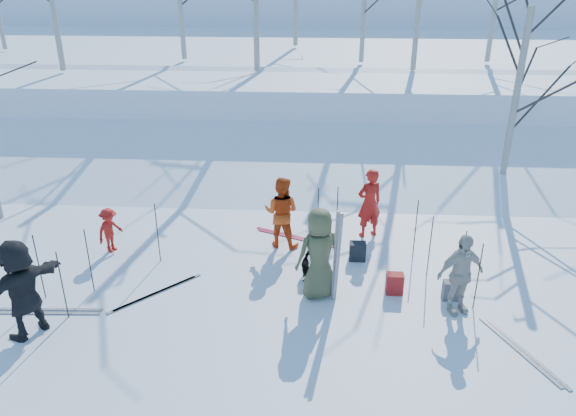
# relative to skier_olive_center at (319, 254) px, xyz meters

# --- Properties ---
(ground) EXTENTS (120.00, 120.00, 0.00)m
(ground) POSITION_rel_skier_olive_center_xyz_m (-0.64, -0.40, -0.89)
(ground) COLOR white
(ground) RESTS_ON ground
(snow_ramp) EXTENTS (70.00, 9.49, 4.12)m
(snow_ramp) POSITION_rel_skier_olive_center_xyz_m (-0.64, 6.60, -0.74)
(snow_ramp) COLOR white
(snow_ramp) RESTS_ON ground
(snow_plateau) EXTENTS (70.00, 18.00, 2.20)m
(snow_plateau) POSITION_rel_skier_olive_center_xyz_m (-0.64, 16.60, 0.11)
(snow_plateau) COLOR white
(snow_plateau) RESTS_ON ground
(far_hill) EXTENTS (90.00, 30.00, 6.00)m
(far_hill) POSITION_rel_skier_olive_center_xyz_m (-0.64, 37.60, 1.11)
(far_hill) COLOR white
(far_hill) RESTS_ON ground
(skier_olive_center) EXTENTS (1.03, 0.87, 1.79)m
(skier_olive_center) POSITION_rel_skier_olive_center_xyz_m (0.00, 0.00, 0.00)
(skier_olive_center) COLOR #47492C
(skier_olive_center) RESTS_ON ground
(skier_red_north) EXTENTS (0.70, 0.60, 1.63)m
(skier_red_north) POSITION_rel_skier_olive_center_xyz_m (1.11, 2.51, -0.08)
(skier_red_north) COLOR #B31710
(skier_red_north) RESTS_ON ground
(skier_redor_behind) EXTENTS (0.91, 0.78, 1.62)m
(skier_redor_behind) POSITION_rel_skier_olive_center_xyz_m (-0.83, 1.92, -0.08)
(skier_redor_behind) COLOR #C83F0F
(skier_redor_behind) RESTS_ON ground
(skier_red_seated) EXTENTS (0.61, 0.75, 1.01)m
(skier_red_seated) POSITION_rel_skier_olive_center_xyz_m (-4.51, 1.45, -0.39)
(skier_red_seated) COLOR #B31710
(skier_red_seated) RESTS_ON ground
(skier_cream_east) EXTENTS (0.99, 0.68, 1.56)m
(skier_cream_east) POSITION_rel_skier_olive_center_xyz_m (2.50, -0.38, -0.12)
(skier_cream_east) COLOR beige
(skier_cream_east) RESTS_ON ground
(skier_grey_west) EXTENTS (1.34, 1.68, 1.78)m
(skier_grey_west) POSITION_rel_skier_olive_center_xyz_m (-4.92, -1.45, -0.00)
(skier_grey_west) COLOR black
(skier_grey_west) RESTS_ON ground
(dog) EXTENTS (0.33, 0.61, 0.49)m
(dog) POSITION_rel_skier_olive_center_xyz_m (-0.21, 0.61, -0.65)
(dog) COLOR black
(dog) RESTS_ON ground
(upright_ski_left) EXTENTS (0.10, 0.17, 1.90)m
(upright_ski_left) POSITION_rel_skier_olive_center_xyz_m (0.30, -0.20, 0.06)
(upright_ski_left) COLOR silver
(upright_ski_left) RESTS_ON ground
(upright_ski_right) EXTENTS (0.14, 0.23, 1.89)m
(upright_ski_right) POSITION_rel_skier_olive_center_xyz_m (0.34, -0.24, 0.06)
(upright_ski_right) COLOR silver
(upright_ski_right) RESTS_ON ground
(ski_pair_a) EXTENTS (2.10, 2.10, 0.02)m
(ski_pair_a) POSITION_rel_skier_olive_center_xyz_m (-3.11, -0.16, -0.88)
(ski_pair_a) COLOR silver
(ski_pair_a) RESTS_ON ground
(ski_pair_b) EXTENTS (1.55, 2.04, 0.02)m
(ski_pair_b) POSITION_rel_skier_olive_center_xyz_m (-0.56, 2.30, -0.88)
(ski_pair_b) COLOR #B21934
(ski_pair_b) RESTS_ON ground
(ski_pair_c) EXTENTS (1.63, 2.05, 0.02)m
(ski_pair_c) POSITION_rel_skier_olive_center_xyz_m (3.36, -1.48, -0.88)
(ski_pair_c) COLOR silver
(ski_pair_c) RESTS_ON ground
(ski_pair_d) EXTENTS (0.36, 1.92, 0.02)m
(ski_pair_d) POSITION_rel_skier_olive_center_xyz_m (-4.88, -0.85, -0.88)
(ski_pair_d) COLOR silver
(ski_pair_d) RESTS_ON ground
(ski_pole_a) EXTENTS (0.02, 0.02, 1.34)m
(ski_pole_a) POSITION_rel_skier_olive_center_xyz_m (-3.35, 1.07, -0.22)
(ski_pole_a) COLOR black
(ski_pole_a) RESTS_ON ground
(ski_pole_b) EXTENTS (0.02, 0.02, 1.34)m
(ski_pole_b) POSITION_rel_skier_olive_center_xyz_m (2.68, 0.21, -0.22)
(ski_pole_b) COLOR black
(ski_pole_b) RESTS_ON ground
(ski_pole_c) EXTENTS (0.02, 0.02, 1.34)m
(ski_pole_c) POSITION_rel_skier_olive_center_xyz_m (-5.16, -0.41, -0.22)
(ski_pole_c) COLOR black
(ski_pole_c) RESTS_ON ground
(ski_pole_d) EXTENTS (0.02, 0.02, 1.34)m
(ski_pole_d) POSITION_rel_skier_olive_center_xyz_m (2.18, 0.80, -0.22)
(ski_pole_d) COLOR black
(ski_pole_d) RESTS_ON ground
(ski_pole_e) EXTENTS (0.02, 0.02, 1.34)m
(ski_pole_e) POSITION_rel_skier_olive_center_xyz_m (-4.32, -0.14, -0.22)
(ski_pole_e) COLOR black
(ski_pole_e) RESTS_ON ground
(ski_pole_f) EXTENTS (0.02, 0.02, 1.34)m
(ski_pole_f) POSITION_rel_skier_olive_center_xyz_m (2.86, -0.27, -0.22)
(ski_pole_f) COLOR black
(ski_pole_f) RESTS_ON ground
(ski_pole_g) EXTENTS (0.02, 0.02, 1.34)m
(ski_pole_g) POSITION_rel_skier_olive_center_xyz_m (0.38, 2.14, -0.22)
(ski_pole_g) COLOR black
(ski_pole_g) RESTS_ON ground
(ski_pole_h) EXTENTS (0.02, 0.02, 1.34)m
(ski_pole_h) POSITION_rel_skier_olive_center_xyz_m (2.01, 1.57, -0.22)
(ski_pole_h) COLOR black
(ski_pole_h) RESTS_ON ground
(ski_pole_i) EXTENTS (0.02, 0.02, 1.34)m
(ski_pole_i) POSITION_rel_skier_olive_center_xyz_m (-4.47, -0.99, -0.22)
(ski_pole_i) COLOR black
(ski_pole_i) RESTS_ON ground
(ski_pole_j) EXTENTS (0.02, 0.02, 1.34)m
(ski_pole_j) POSITION_rel_skier_olive_center_xyz_m (-0.04, 2.06, -0.22)
(ski_pole_j) COLOR black
(ski_pole_j) RESTS_ON ground
(backpack_red) EXTENTS (0.32, 0.22, 0.42)m
(backpack_red) POSITION_rel_skier_olive_center_xyz_m (1.45, 0.14, -0.68)
(backpack_red) COLOR maroon
(backpack_red) RESTS_ON ground
(backpack_grey) EXTENTS (0.30, 0.20, 0.38)m
(backpack_grey) POSITION_rel_skier_olive_center_xyz_m (2.49, 0.00, -0.70)
(backpack_grey) COLOR #53555A
(backpack_grey) RESTS_ON ground
(backpack_dark) EXTENTS (0.34, 0.24, 0.40)m
(backpack_dark) POSITION_rel_skier_olive_center_xyz_m (0.82, 1.38, -0.69)
(backpack_dark) COLOR black
(backpack_dark) RESTS_ON ground
(birch_edge_e) EXTENTS (3.95, 3.95, 4.79)m
(birch_edge_e) POSITION_rel_skier_olive_center_xyz_m (4.92, 5.39, 1.50)
(birch_edge_e) COLOR silver
(birch_edge_e) RESTS_ON ground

